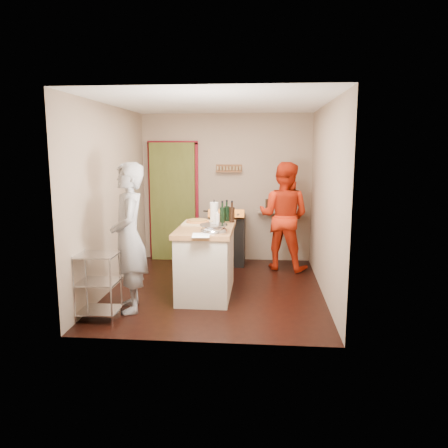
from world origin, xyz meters
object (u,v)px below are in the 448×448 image
(person_stripe, at_px, (129,238))
(stove, at_px, (227,239))
(wire_shelving, at_px, (98,283))
(island, at_px, (206,259))
(person_red, at_px, (284,216))

(person_stripe, bearing_deg, stove, 137.41)
(wire_shelving, distance_m, island, 1.52)
(person_stripe, relative_size, person_red, 1.03)
(island, bearing_deg, person_red, 51.91)
(stove, relative_size, island, 0.73)
(wire_shelving, height_order, person_red, person_red)
(stove, relative_size, person_stripe, 0.55)
(stove, distance_m, person_stripe, 2.57)
(stove, relative_size, wire_shelving, 1.26)
(stove, height_order, wire_shelving, stove)
(wire_shelving, height_order, person_stripe, person_stripe)
(stove, distance_m, person_red, 1.07)
(stove, bearing_deg, island, -95.64)
(wire_shelving, bearing_deg, island, 40.00)
(stove, xyz_separation_m, wire_shelving, (-1.33, -2.62, -0.01))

